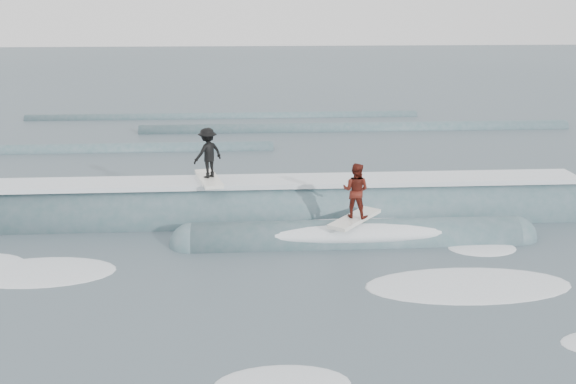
{
  "coord_description": "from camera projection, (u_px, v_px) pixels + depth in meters",
  "views": [
    {
      "loc": [
        -1.14,
        -14.03,
        6.42
      ],
      "look_at": [
        0.0,
        3.6,
        1.1
      ],
      "focal_mm": 40.0,
      "sensor_mm": 36.0,
      "label": 1
    }
  ],
  "objects": [
    {
      "name": "far_swells",
      "position": [
        224.0,
        133.0,
        32.05
      ],
      "size": [
        37.44,
        8.65,
        0.8
      ],
      "color": "#3B5D63",
      "rests_on": "ground"
    },
    {
      "name": "surfer_red",
      "position": [
        356.0,
        195.0,
        17.35
      ],
      "size": [
        1.69,
        1.89,
        1.61
      ],
      "color": "white",
      "rests_on": "ground"
    },
    {
      "name": "surfer_black",
      "position": [
        208.0,
        156.0,
        19.02
      ],
      "size": [
        1.1,
        2.07,
        1.6
      ],
      "color": "white",
      "rests_on": "ground"
    },
    {
      "name": "breaking_wave",
      "position": [
        297.0,
        219.0,
        19.38
      ],
      "size": [
        21.78,
        3.92,
        2.28
      ],
      "color": "#3B5D63",
      "rests_on": "ground"
    },
    {
      "name": "whitewater",
      "position": [
        290.0,
        287.0,
        14.91
      ],
      "size": [
        16.5,
        7.44,
        0.1
      ],
      "color": "white",
      "rests_on": "ground"
    },
    {
      "name": "ground",
      "position": [
        298.0,
        279.0,
        15.33
      ],
      "size": [
        160.0,
        160.0,
        0.0
      ],
      "primitive_type": "plane",
      "color": "#394B53",
      "rests_on": "ground"
    }
  ]
}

